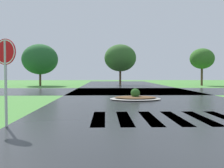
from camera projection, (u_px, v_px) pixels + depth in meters
The scene contains 6 objects.
asphalt_roadway at pixel (150, 102), 14.56m from camera, with size 10.88×80.00×0.01m, color #232628.
asphalt_cross_road at pixel (132, 91), 23.73m from camera, with size 90.00×9.79×0.01m, color #232628.
crosswalk_stripes at pixel (175, 118), 9.21m from camera, with size 5.85×3.18×0.01m.
stop_sign at pixel (5, 61), 7.64m from camera, with size 0.71×0.32×2.59m.
median_island at pixel (135, 98), 15.75m from camera, with size 3.06×2.32×0.68m.
background_treeline at pixel (140, 59), 35.03m from camera, with size 34.97×6.48×5.65m.
Camera 1 is at (-2.47, -4.45, 1.56)m, focal length 41.94 mm.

